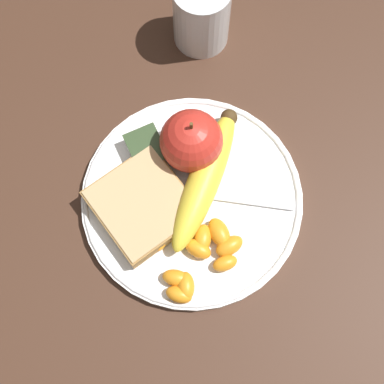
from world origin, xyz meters
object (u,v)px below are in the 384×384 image
at_px(apple, 191,141).
at_px(banana, 205,178).
at_px(fork, 203,193).
at_px(bread_slice, 143,205).
at_px(juice_glass, 201,15).
at_px(jam_packet, 147,150).
at_px(plate, 192,199).

bearing_deg(apple, banana, -2.12).
distance_m(banana, fork, 0.02).
relative_size(bread_slice, fork, 0.77).
height_order(juice_glass, banana, juice_glass).
relative_size(juice_glass, jam_packet, 1.90).
bearing_deg(fork, apple, -67.36).
bearing_deg(plate, fork, 85.38).
height_order(plate, jam_packet, jam_packet).
relative_size(apple, fork, 0.51).
height_order(banana, bread_slice, banana).
bearing_deg(bread_slice, juice_glass, 139.34).
distance_m(plate, fork, 0.01).
distance_m(banana, bread_slice, 0.07).
relative_size(juice_glass, bread_slice, 0.75).
distance_m(bread_slice, jam_packet, 0.06).
xyz_separation_m(apple, banana, (0.04, -0.00, -0.02)).
relative_size(plate, fork, 1.61).
distance_m(fork, jam_packet, 0.08).
distance_m(apple, bread_slice, 0.09).
distance_m(plate, bread_slice, 0.06).
bearing_deg(banana, fork, -35.59).
distance_m(bread_slice, fork, 0.07).
height_order(fork, jam_packet, jam_packet).
bearing_deg(juice_glass, plate, -27.84).
bearing_deg(juice_glass, bread_slice, -40.66).
height_order(apple, fork, apple).
xyz_separation_m(bread_slice, fork, (0.01, 0.07, -0.01)).
distance_m(banana, jam_packet, 0.07).
relative_size(apple, jam_packet, 1.69).
height_order(plate, bread_slice, bread_slice).
height_order(apple, jam_packet, apple).
bearing_deg(plate, banana, 115.44).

